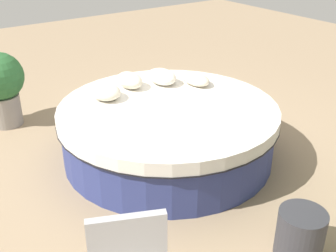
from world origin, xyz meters
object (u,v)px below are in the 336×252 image
at_px(round_bed, 168,130).
at_px(side_table, 300,234).
at_px(throw_pillow_2, 130,80).
at_px(throw_pillow_1, 162,77).
at_px(throw_pillow_0, 196,79).
at_px(planter, 0,84).
at_px(throw_pillow_3, 105,92).

distance_m(round_bed, side_table, 2.07).
bearing_deg(throw_pillow_2, throw_pillow_1, 74.17).
xyz_separation_m(throw_pillow_0, throw_pillow_2, (-0.41, -0.77, 0.03)).
distance_m(throw_pillow_0, planter, 2.68).
bearing_deg(throw_pillow_2, round_bed, 4.72).
distance_m(throw_pillow_1, throw_pillow_2, 0.44).
xyz_separation_m(planter, side_table, (4.11, 1.30, -0.39)).
bearing_deg(planter, throw_pillow_0, 51.08).
distance_m(throw_pillow_0, throw_pillow_3, 1.23).
distance_m(throw_pillow_1, side_table, 2.80).
relative_size(throw_pillow_3, planter, 0.42).
bearing_deg(side_table, planter, -162.42).
bearing_deg(throw_pillow_0, throw_pillow_2, -117.79).
distance_m(throw_pillow_3, planter, 1.68).
xyz_separation_m(throw_pillow_1, throw_pillow_3, (0.03, -0.86, -0.01)).
height_order(round_bed, throw_pillow_3, throw_pillow_3).
bearing_deg(throw_pillow_0, planter, -128.92).
xyz_separation_m(throw_pillow_0, planter, (-1.68, -2.08, -0.13)).
bearing_deg(throw_pillow_2, planter, -134.22).
xyz_separation_m(throw_pillow_2, planter, (-1.28, -1.31, -0.16)).
relative_size(throw_pillow_1, throw_pillow_3, 1.08).
xyz_separation_m(round_bed, throw_pillow_3, (-0.62, -0.50, 0.42)).
height_order(round_bed, throw_pillow_1, throw_pillow_1).
bearing_deg(planter, throw_pillow_3, 31.68).
bearing_deg(side_table, throw_pillow_3, -171.03).
distance_m(throw_pillow_0, side_table, 2.60).
bearing_deg(planter, throw_pillow_2, 45.78).
height_order(throw_pillow_1, planter, planter).
bearing_deg(throw_pillow_0, side_table, -17.85).
height_order(throw_pillow_2, planter, planter).
xyz_separation_m(round_bed, throw_pillow_0, (-0.36, 0.71, 0.40)).
relative_size(throw_pillow_3, side_table, 0.98).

